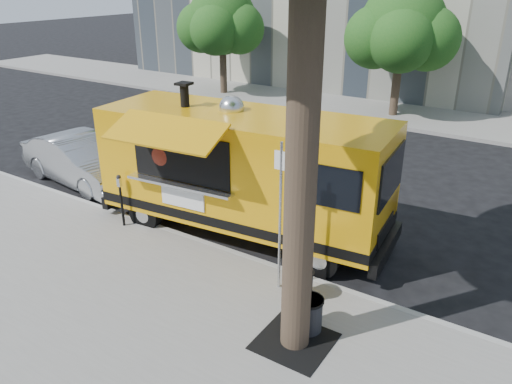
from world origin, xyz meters
TOP-DOWN VIEW (x-y plane):
  - ground at (0.00, 0.00)m, footprint 120.00×120.00m
  - sidewalk at (0.00, -4.00)m, footprint 60.00×6.00m
  - curb at (0.00, -0.93)m, footprint 60.00×0.14m
  - far_sidewalk at (0.00, 13.50)m, footprint 60.00×5.00m
  - tree_well at (2.60, -2.80)m, footprint 1.20×1.20m
  - far_tree_a at (-10.00, 12.30)m, footprint 3.42×3.42m
  - far_tree_b at (-1.00, 12.70)m, footprint 3.60×3.60m
  - sign_post at (1.55, -1.55)m, footprint 0.28×0.06m
  - parking_meter at (-3.00, -1.35)m, footprint 0.11×0.11m
  - food_truck at (-0.50, 0.17)m, footprint 7.28×3.80m
  - sedan at (-6.35, 0.19)m, footprint 4.59×2.07m
  - trash_bin_left at (2.08, -1.65)m, footprint 0.50×0.50m
  - trash_bin_right at (2.63, -2.40)m, footprint 0.53×0.53m

SIDE VIEW (x-z plane):
  - ground at x=0.00m, z-range 0.00..0.00m
  - sidewalk at x=0.00m, z-range 0.00..0.15m
  - curb at x=0.00m, z-range -0.01..0.15m
  - far_sidewalk at x=0.00m, z-range 0.00..0.15m
  - tree_well at x=2.60m, z-range 0.14..0.17m
  - trash_bin_left at x=2.08m, z-range 0.17..0.77m
  - trash_bin_right at x=2.63m, z-range 0.17..0.80m
  - sedan at x=-6.35m, z-range 0.00..1.46m
  - parking_meter at x=-3.00m, z-range 0.31..1.65m
  - food_truck at x=-0.50m, z-range -0.11..3.41m
  - sign_post at x=1.55m, z-range 0.35..3.35m
  - far_tree_a at x=-10.00m, z-range 1.10..6.45m
  - far_tree_b at x=-1.00m, z-range 1.08..6.58m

